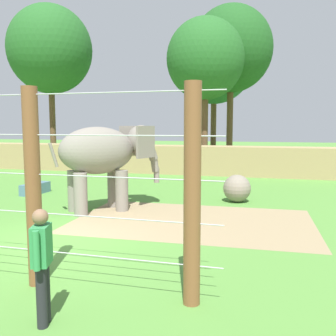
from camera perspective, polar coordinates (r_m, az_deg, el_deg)
ground_plane at (r=9.68m, az=-16.70°, el=-10.67°), size 120.00×120.00×0.00m
dirt_patch at (r=11.17m, az=3.79°, el=-8.07°), size 7.07×4.59×0.01m
embankment_wall at (r=22.13m, az=2.11°, el=1.32°), size 36.00×1.80×1.64m
elephant at (r=12.47m, az=-9.50°, el=2.11°), size 3.21×3.17×2.84m
enrichment_ball at (r=14.00m, az=10.52°, el=-3.08°), size 1.02×1.02×1.02m
zookeeper at (r=5.63m, az=-18.75°, el=-13.40°), size 0.34×0.57×1.67m
feed_trough at (r=16.40m, az=-19.67°, el=-2.98°), size 0.58×1.43×0.44m
tree_far_left at (r=29.95m, az=7.10°, el=15.85°), size 6.16×6.16×10.97m
tree_left_of_centre at (r=30.21m, az=-17.61°, el=16.87°), size 6.16×6.16×11.68m
tree_behind_wall at (r=27.32m, az=9.64°, el=17.47°), size 5.67×5.67×11.07m
tree_right_of_centre at (r=24.61m, az=5.73°, el=16.25°), size 4.91×4.91×9.62m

